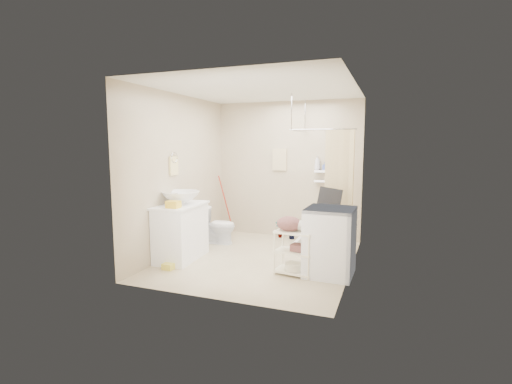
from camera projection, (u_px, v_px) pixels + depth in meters
floor at (259, 259)px, 5.81m from camera, size 3.20×3.20×0.00m
ceiling at (259, 89)px, 5.48m from camera, size 2.80×3.20×0.04m
wall_back at (287, 170)px, 7.13m from camera, size 2.80×0.04×2.60m
wall_front at (211, 188)px, 4.15m from camera, size 2.80×0.04×2.60m
wall_left at (180, 174)px, 6.12m from camera, size 0.04×3.20×2.60m
wall_right at (354, 180)px, 5.16m from camera, size 0.04×3.20×2.60m
vanity at (181, 232)px, 5.79m from camera, size 0.61×1.02×0.87m
sink at (181, 198)px, 5.75m from camera, size 0.71×0.71×0.20m
counter_basket at (173, 204)px, 5.40m from camera, size 0.19×0.15×0.11m
floor_basket at (168, 265)px, 5.33m from camera, size 0.23×0.18×0.12m
toilet at (218, 225)px, 6.73m from camera, size 0.68×0.43×0.66m
mop at (225, 204)px, 7.51m from camera, size 0.14×0.14×1.16m
potted_plant_a at (280, 229)px, 7.16m from camera, size 0.20×0.15×0.34m
potted_plant_b at (292, 231)px, 7.02m from camera, size 0.22×0.22×0.32m
hanging_towel at (280, 160)px, 7.14m from camera, size 0.28×0.03×0.42m
towel_ring at (174, 165)px, 5.91m from camera, size 0.04×0.22×0.34m
tp_holder at (184, 208)px, 6.23m from camera, size 0.08×0.12×0.14m
shower at (326, 188)px, 6.36m from camera, size 1.10×1.10×2.10m
shampoo_bottle_a at (317, 163)px, 6.84m from camera, size 0.12×0.13×0.26m
shampoo_bottle_b at (325, 166)px, 6.78m from camera, size 0.09×0.09×0.15m
washing_machine at (330, 242)px, 5.07m from camera, size 0.65×0.67×0.93m
laundry_rack at (295, 248)px, 5.09m from camera, size 0.57×0.39×0.74m
ironing_board at (324, 226)px, 5.42m from camera, size 0.35×0.13×1.20m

